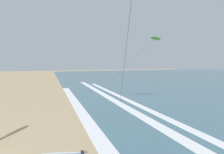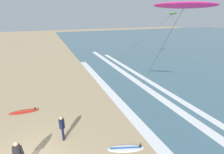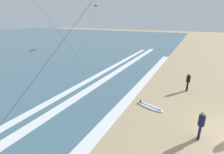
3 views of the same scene
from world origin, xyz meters
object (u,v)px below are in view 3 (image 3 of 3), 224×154
Objects in this scene: surfer_left_near at (188,80)px; surfer_right_near at (201,123)px; surfboard_foreground_flat at (150,107)px; kite_blue_far_left at (95,6)px.

surfer_left_near is 1.00× the size of surfer_right_near.
kite_blue_far_left is at bearing 38.61° from surfboard_foreground_flat.
surfer_right_near is at bearing -139.46° from kite_blue_far_left.
surfer_right_near is (-6.42, -0.98, 0.00)m from surfer_left_near.
surfboard_foreground_flat is 30.46m from kite_blue_far_left.
surfer_left_near is 0.16× the size of kite_blue_far_left.
surfboard_foreground_flat is 0.21× the size of kite_blue_far_left.
surfer_right_near reaches higher than surfboard_foreground_flat.
kite_blue_far_left reaches higher than surfer_right_near.
surfer_left_near is 28.62m from kite_blue_far_left.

